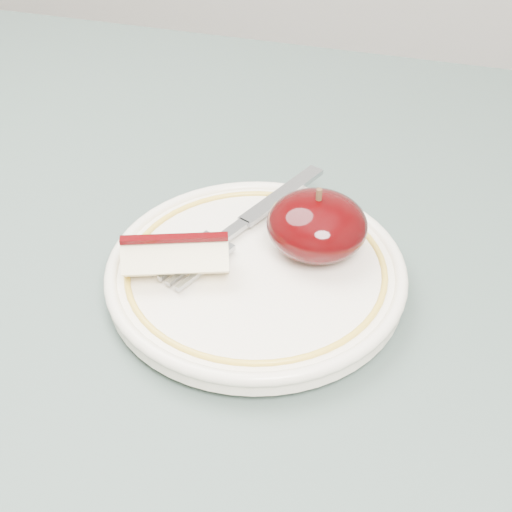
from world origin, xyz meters
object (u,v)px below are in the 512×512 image
(table, at_px, (195,413))
(plate, at_px, (256,272))
(apple_half, at_px, (317,225))
(fork, at_px, (243,223))

(table, xyz_separation_m, plate, (0.03, 0.05, 0.10))
(apple_half, bearing_deg, plate, -139.18)
(table, height_order, apple_half, apple_half)
(plate, relative_size, fork, 1.23)
(plate, xyz_separation_m, apple_half, (0.03, 0.03, 0.03))
(table, distance_m, fork, 0.14)
(plate, height_order, apple_half, apple_half)
(table, bearing_deg, plate, 57.51)
(table, distance_m, plate, 0.12)
(table, height_order, plate, plate)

